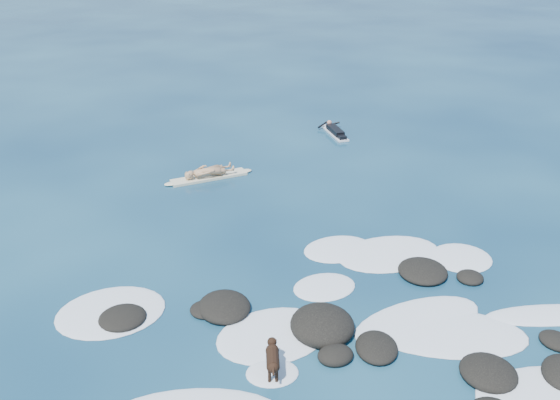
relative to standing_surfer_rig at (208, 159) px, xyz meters
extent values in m
plane|color=#0A2642|center=(2.25, -7.99, -0.73)|extent=(160.00, 160.00, 0.00)
ellipsoid|color=black|center=(-0.22, -8.07, -0.68)|extent=(0.94, 0.97, 0.22)
ellipsoid|color=black|center=(2.52, -10.11, -0.65)|extent=(0.96, 0.88, 0.34)
ellipsoid|color=black|center=(3.45, -9.95, -0.65)|extent=(1.10, 1.29, 0.32)
ellipsoid|color=black|center=(-2.12, -8.20, -0.66)|extent=(1.43, 1.41, 0.29)
ellipsoid|color=black|center=(6.57, -7.47, -0.67)|extent=(0.94, 0.95, 0.26)
ellipsoid|color=black|center=(7.44, -10.18, -0.67)|extent=(0.93, 0.99, 0.26)
ellipsoid|color=black|center=(2.41, -9.13, -0.58)|extent=(1.47, 1.58, 0.62)
ellipsoid|color=black|center=(0.24, -8.07, -0.63)|extent=(1.46, 1.57, 0.40)
ellipsoid|color=black|center=(5.51, -11.02, -0.64)|extent=(1.31, 1.36, 0.37)
ellipsoid|color=black|center=(5.45, -7.05, -0.65)|extent=(1.43, 1.49, 0.34)
ellipsoid|color=white|center=(5.13, -9.53, -0.72)|extent=(4.05, 2.69, 0.12)
ellipsoid|color=white|center=(2.78, -7.38, -0.72)|extent=(1.94, 1.70, 0.12)
ellipsoid|color=white|center=(3.51, -5.52, -0.72)|extent=(2.35, 2.01, 0.12)
ellipsoid|color=white|center=(1.29, -9.16, -0.72)|extent=(3.14, 2.74, 0.12)
ellipsoid|color=white|center=(4.68, -9.03, -0.72)|extent=(3.70, 2.58, 0.12)
ellipsoid|color=white|center=(-2.43, -7.84, -0.72)|extent=(3.00, 2.69, 0.12)
ellipsoid|color=white|center=(6.76, -6.39, -0.72)|extent=(1.91, 1.87, 0.12)
ellipsoid|color=white|center=(7.83, -9.19, -0.72)|extent=(3.19, 0.99, 0.12)
ellipsoid|color=white|center=(4.86, -5.94, -0.72)|extent=(3.35, 2.57, 0.12)
ellipsoid|color=white|center=(1.13, -10.42, -0.72)|extent=(1.10, 0.90, 0.12)
cube|color=beige|center=(0.00, 0.00, -0.68)|extent=(2.75, 1.38, 0.09)
ellipsoid|color=beige|center=(1.29, 0.42, -0.68)|extent=(0.61, 0.46, 0.10)
ellipsoid|color=beige|center=(-1.29, -0.42, -0.68)|extent=(0.61, 0.46, 0.10)
imported|color=tan|center=(0.00, 0.00, 0.24)|extent=(0.60, 0.74, 1.76)
cube|color=white|center=(5.37, 4.14, -0.69)|extent=(0.79, 2.10, 0.07)
ellipsoid|color=white|center=(5.20, 5.15, -0.69)|extent=(0.32, 0.48, 0.08)
cube|color=black|center=(5.37, 4.14, -0.55)|extent=(0.57, 1.30, 0.20)
sphere|color=tan|center=(5.25, 4.85, -0.43)|extent=(0.25, 0.25, 0.21)
cylinder|color=black|center=(4.97, 4.95, -0.55)|extent=(0.48, 0.35, 0.23)
cylinder|color=black|center=(5.49, 5.03, -0.55)|extent=(0.52, 0.20, 0.23)
cube|color=black|center=(5.48, 3.45, -0.58)|extent=(0.40, 0.56, 0.13)
cylinder|color=black|center=(1.13, -10.52, -0.26)|extent=(0.31, 0.57, 0.27)
sphere|color=black|center=(1.15, -10.28, -0.26)|extent=(0.30, 0.30, 0.28)
sphere|color=black|center=(1.12, -10.77, -0.26)|extent=(0.27, 0.27, 0.25)
sphere|color=black|center=(1.16, -10.12, -0.17)|extent=(0.21, 0.21, 0.20)
cone|color=black|center=(1.17, -10.00, -0.18)|extent=(0.11, 0.13, 0.10)
cone|color=black|center=(1.11, -10.12, -0.09)|extent=(0.10, 0.07, 0.10)
cone|color=black|center=(1.22, -10.13, -0.09)|extent=(0.10, 0.07, 0.10)
cylinder|color=black|center=(1.08, -10.33, -0.55)|extent=(0.07, 0.07, 0.36)
cylinder|color=black|center=(1.22, -10.34, -0.55)|extent=(0.07, 0.07, 0.36)
cylinder|color=black|center=(1.05, -10.71, -0.55)|extent=(0.07, 0.07, 0.36)
cylinder|color=black|center=(1.19, -10.72, -0.55)|extent=(0.07, 0.07, 0.36)
cylinder|color=black|center=(1.11, -10.89, -0.22)|extent=(0.07, 0.26, 0.16)
camera|label=1|loc=(0.10, -20.45, 7.94)|focal=40.00mm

